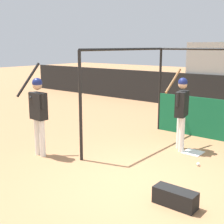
% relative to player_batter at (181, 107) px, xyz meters
% --- Properties ---
extents(ground_plane, '(60.00, 60.00, 0.00)m').
position_rel_player_batter_xyz_m(ground_plane, '(0.24, -2.22, -1.08)').
color(ground_plane, '#A8754C').
extents(batting_cage, '(4.14, 3.46, 2.46)m').
position_rel_player_batter_xyz_m(batting_cage, '(0.64, 0.80, -0.03)').
color(batting_cage, black).
rests_on(batting_cage, ground).
extents(home_plate, '(0.44, 0.44, 0.02)m').
position_rel_player_batter_xyz_m(home_plate, '(0.36, -0.01, -1.07)').
color(home_plate, white).
rests_on(home_plate, ground).
extents(player_batter, '(0.56, 0.90, 1.94)m').
position_rel_player_batter_xyz_m(player_batter, '(0.00, 0.00, 0.00)').
color(player_batter, white).
rests_on(player_batter, ground).
extents(player_waiting, '(0.78, 0.54, 2.13)m').
position_rel_player_batter_xyz_m(player_waiting, '(-2.37, -2.40, 0.02)').
color(player_waiting, white).
rests_on(player_waiting, ground).
extents(equipment_bag, '(0.70, 0.28, 0.28)m').
position_rel_player_batter_xyz_m(equipment_bag, '(1.21, -2.56, -0.94)').
color(equipment_bag, black).
rests_on(equipment_bag, ground).
extents(baseball, '(0.07, 0.07, 0.07)m').
position_rel_player_batter_xyz_m(baseball, '(0.80, -0.72, -1.04)').
color(baseball, white).
rests_on(baseball, ground).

